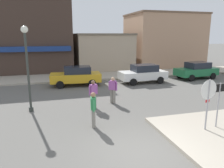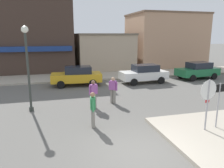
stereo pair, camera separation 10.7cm
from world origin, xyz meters
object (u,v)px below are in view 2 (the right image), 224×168
parked_car_second (144,73)px  pedestrian_crossing_near (93,93)px  pedestrian_crossing_far (93,109)px  one_way_sign (218,101)px  lamp_post (27,56)px  pedestrian_kerb_side (113,89)px  parked_car_third (198,70)px  parked_car_nearest (77,76)px  stop_sign (208,98)px

parked_car_second → pedestrian_crossing_near: size_ratio=2.53×
pedestrian_crossing_near → pedestrian_crossing_far: 2.54m
one_way_sign → lamp_post: lamp_post is taller
pedestrian_kerb_side → parked_car_third: bearing=28.4°
parked_car_second → pedestrian_kerb_side: 6.43m
parked_car_second → parked_car_third: size_ratio=0.98×
lamp_post → parked_car_second: (8.76, 5.10, -2.15)m
parked_car_third → parked_car_nearest: bearing=179.2°
pedestrian_crossing_near → pedestrian_kerb_side: same height
stop_sign → parked_car_nearest: bearing=112.1°
lamp_post → pedestrian_crossing_far: 4.62m
stop_sign → parked_car_third: stop_sign is taller
pedestrian_crossing_near → pedestrian_crossing_far: same height
pedestrian_crossing_far → one_way_sign: bearing=-18.8°
pedestrian_crossing_far → pedestrian_crossing_near: bearing=79.0°
one_way_sign → pedestrian_kerb_side: size_ratio=1.30×
parked_car_nearest → parked_car_second: 5.69m
one_way_sign → pedestrian_crossing_far: size_ratio=1.30×
parked_car_nearest → parked_car_second: size_ratio=1.01×
lamp_post → pedestrian_crossing_far: bearing=-46.0°
pedestrian_crossing_near → stop_sign: bearing=-47.6°
one_way_sign → parked_car_third: bearing=57.6°
stop_sign → pedestrian_crossing_near: stop_sign is taller
one_way_sign → stop_sign: bearing=-170.9°
stop_sign → lamp_post: lamp_post is taller
stop_sign → one_way_sign: bearing=9.1°
stop_sign → pedestrian_crossing_near: (-3.94, 4.32, -0.65)m
lamp_post → pedestrian_crossing_near: (3.35, -0.47, -2.09)m
parked_car_second → pedestrian_crossing_near: pedestrian_crossing_near is taller
stop_sign → pedestrian_crossing_far: stop_sign is taller
parked_car_nearest → parked_car_third: bearing=-0.8°
stop_sign → parked_car_nearest: stop_sign is taller
parked_car_second → parked_car_nearest: bearing=175.3°
lamp_post → parked_car_nearest: lamp_post is taller
stop_sign → parked_car_second: 10.02m
one_way_sign → pedestrian_crossing_far: (-5.05, 1.72, -0.46)m
parked_car_third → pedestrian_crossing_near: size_ratio=2.58×
pedestrian_crossing_far → stop_sign: bearing=-22.4°
pedestrian_crossing_far → pedestrian_kerb_side: size_ratio=1.00×
pedestrian_crossing_far → lamp_post: bearing=134.0°
lamp_post → parked_car_nearest: (3.08, 5.56, -2.15)m
parked_car_third → pedestrian_crossing_near: bearing=-151.9°
stop_sign → parked_car_nearest: 11.20m
parked_car_second → parked_car_third: same height
parked_car_nearest → parked_car_third: (11.24, -0.16, 0.00)m
parked_car_nearest → parked_car_second: bearing=-4.7°
parked_car_nearest → parked_car_third: 11.25m
lamp_post → pedestrian_kerb_side: lamp_post is taller
stop_sign → lamp_post: size_ratio=0.51×
parked_car_second → parked_car_third: 5.58m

